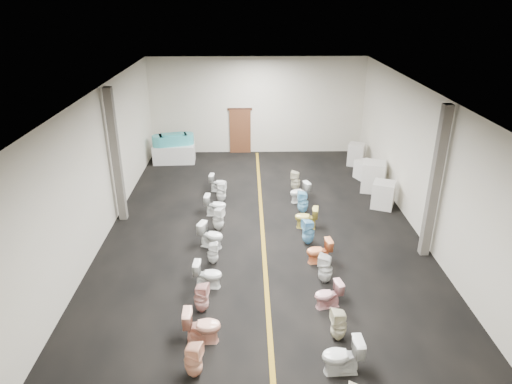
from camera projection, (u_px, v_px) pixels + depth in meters
floor at (262, 231)px, 14.90m from camera, size 16.00×16.00×0.00m
ceiling at (263, 93)px, 13.08m from camera, size 16.00×16.00×0.00m
wall_back at (257, 106)px, 21.31m from camera, size 10.00×0.00×10.00m
wall_front at (282, 358)px, 6.68m from camera, size 10.00×0.00×10.00m
wall_left at (99, 167)px, 13.90m from camera, size 0.00×16.00×16.00m
wall_right at (424, 165)px, 14.09m from camera, size 0.00×16.00×16.00m
aisle_stripe at (262, 231)px, 14.90m from camera, size 0.12×15.60×0.01m
back_door at (240, 131)px, 21.72m from camera, size 1.00×0.10×2.10m
door_frame at (240, 109)px, 21.30m from camera, size 1.15×0.08×0.10m
column_left at (116, 156)px, 14.82m from camera, size 0.25×0.25×4.50m
column_right at (435, 184)px, 12.71m from camera, size 0.25×0.25×4.50m
display_table at (174, 154)px, 20.71m from camera, size 1.89×1.01×0.82m
bathtub at (173, 140)px, 20.45m from camera, size 1.82×0.98×0.55m
appliance_crate_a at (383, 195)px, 16.36m from camera, size 0.97×0.97×0.95m
appliance_crate_b at (373, 176)px, 17.69m from camera, size 1.05×1.05×1.16m
appliance_crate_c at (365, 170)px, 18.90m from camera, size 0.89×0.89×0.77m
appliance_crate_d at (356, 154)px, 20.36m from camera, size 0.89×0.89×0.97m
toilet_left_1 at (193, 360)px, 9.13m from camera, size 0.45×0.45×0.82m
toilet_left_2 at (202, 326)px, 10.05m from camera, size 0.83×0.48×0.84m
toilet_left_3 at (201, 298)px, 11.00m from camera, size 0.42×0.41×0.79m
toilet_left_4 at (208, 274)px, 11.94m from camera, size 0.77×0.48×0.75m
toilet_left_5 at (213, 253)px, 12.98m from camera, size 0.33×0.33×0.68m
toilet_left_6 at (211, 235)px, 13.82m from camera, size 0.88×0.69×0.78m
toilet_left_7 at (218, 219)px, 14.80m from camera, size 0.48×0.47×0.80m
toilet_left_8 at (215, 205)px, 15.80m from camera, size 0.79×0.51×0.76m
toilet_left_9 at (221, 192)px, 16.80m from camera, size 0.42×0.41×0.78m
toilet_left_10 at (218, 183)px, 17.71m from camera, size 0.73×0.49×0.70m
toilet_right_1 at (342, 356)px, 9.21m from camera, size 0.84×0.50×0.83m
toilet_right_2 at (339, 325)px, 10.11m from camera, size 0.40×0.39×0.79m
toilet_right_3 at (328, 295)px, 11.18m from camera, size 0.76×0.54×0.70m
toilet_right_4 at (325, 269)px, 12.11m from camera, size 0.49×0.49×0.83m
toilet_right_5 at (319, 251)px, 13.03m from camera, size 0.77×0.52×0.73m
toilet_right_6 at (308, 232)px, 13.98m from camera, size 0.47×0.46×0.83m
toilet_right_7 at (306, 218)px, 14.93m from camera, size 0.81×0.55×0.76m
toilet_right_8 at (303, 202)px, 15.95m from camera, size 0.38×0.37×0.82m
toilet_right_9 at (300, 192)px, 16.81m from camera, size 0.84×0.65×0.75m
toilet_right_10 at (296, 181)px, 17.77m from camera, size 0.45×0.44×0.80m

